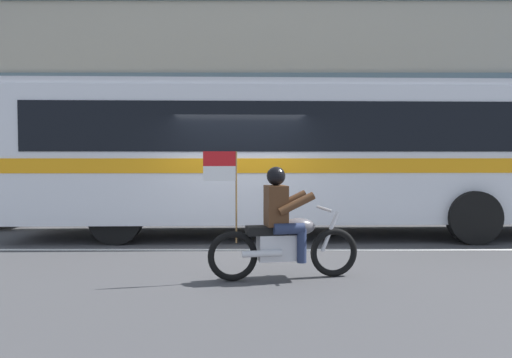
# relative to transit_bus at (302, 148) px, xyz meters

# --- Properties ---
(ground_plane) EXTENTS (60.00, 60.00, 0.00)m
(ground_plane) POSITION_rel_transit_bus_xyz_m (-1.26, -1.19, -1.88)
(ground_plane) COLOR #3D3D3F
(sidewalk_curb) EXTENTS (28.00, 3.80, 0.15)m
(sidewalk_curb) POSITION_rel_transit_bus_xyz_m (-1.26, 3.91, -1.81)
(sidewalk_curb) COLOR #A39E93
(sidewalk_curb) RESTS_ON ground_plane
(lane_center_stripe) EXTENTS (26.60, 0.14, 0.01)m
(lane_center_stripe) POSITION_rel_transit_bus_xyz_m (-1.26, -1.79, -1.88)
(lane_center_stripe) COLOR silver
(lane_center_stripe) RESTS_ON ground_plane
(office_building_facade) EXTENTS (28.00, 0.89, 10.61)m
(office_building_facade) POSITION_rel_transit_bus_xyz_m (-1.26, 6.19, 3.43)
(office_building_facade) COLOR gray
(office_building_facade) RESTS_ON ground_plane
(transit_bus) EXTENTS (11.97, 2.98, 3.22)m
(transit_bus) POSITION_rel_transit_bus_xyz_m (0.00, 0.00, 0.00)
(transit_bus) COLOR silver
(transit_bus) RESTS_ON ground_plane
(motorcycle_with_rider) EXTENTS (2.17, 0.75, 1.78)m
(motorcycle_with_rider) POSITION_rel_transit_bus_xyz_m (-0.60, -4.05, -1.22)
(motorcycle_with_rider) COLOR black
(motorcycle_with_rider) RESTS_ON ground_plane
(fire_hydrant) EXTENTS (0.22, 0.30, 0.75)m
(fire_hydrant) POSITION_rel_transit_bus_xyz_m (-2.01, 3.19, -1.37)
(fire_hydrant) COLOR gold
(fire_hydrant) RESTS_ON sidewalk_curb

